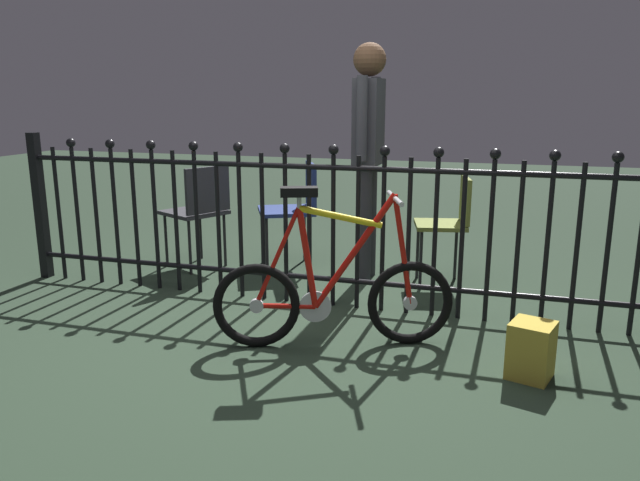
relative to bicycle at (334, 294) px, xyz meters
name	(u,v)px	position (x,y,z in m)	size (l,w,h in m)	color
ground_plane	(287,336)	(-0.30, 0.04, -0.31)	(20.00, 20.00, 0.00)	#243425
iron_fence	(305,221)	(-0.38, 0.65, 0.27)	(4.50, 0.07, 1.12)	black
bicycle	(334,294)	(0.00, 0.00, 0.00)	(1.29, 0.56, 0.91)	black
chair_navy	(296,203)	(-0.73, 1.49, 0.22)	(0.58, 0.58, 0.86)	black
chair_charcoal	(200,206)	(-1.46, 1.22, 0.21)	(0.57, 0.57, 0.84)	black
chair_olive	(450,219)	(0.51, 1.34, 0.20)	(0.43, 0.43, 0.81)	black
person_visitor	(368,140)	(-0.11, 1.34, 0.76)	(0.24, 0.48, 1.75)	#2D2D33
display_crate	(531,350)	(1.06, -0.11, -0.16)	(0.20, 0.20, 0.29)	#B29933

